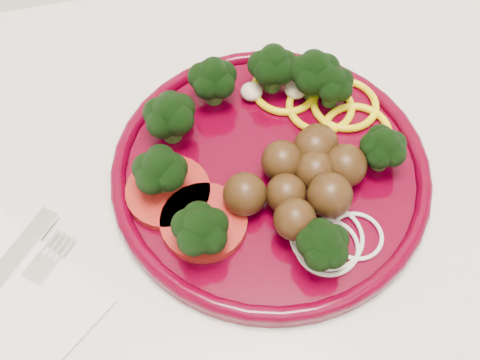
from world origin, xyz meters
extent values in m
cube|color=silver|center=(0.00, 1.70, 0.43)|extent=(2.40, 0.60, 0.87)
cube|color=silver|center=(0.00, 1.70, 0.89)|extent=(2.40, 0.60, 0.03)
cylinder|color=#460011|center=(-0.13, 1.73, 0.91)|extent=(0.28, 0.28, 0.01)
torus|color=#460011|center=(-0.13, 1.73, 0.91)|extent=(0.28, 0.28, 0.01)
sphere|color=#3E270F|center=(-0.12, 1.72, 0.93)|extent=(0.04, 0.04, 0.04)
sphere|color=#3E270F|center=(-0.10, 1.71, 0.93)|extent=(0.04, 0.04, 0.04)
sphere|color=#3E270F|center=(-0.13, 1.69, 0.93)|extent=(0.04, 0.04, 0.04)
sphere|color=#3E270F|center=(-0.10, 1.68, 0.93)|extent=(0.04, 0.04, 0.04)
sphere|color=#3E270F|center=(-0.13, 1.66, 0.93)|extent=(0.04, 0.04, 0.04)
sphere|color=#3E270F|center=(-0.09, 1.73, 0.93)|extent=(0.04, 0.04, 0.04)
sphere|color=#3E270F|center=(-0.16, 1.70, 0.93)|extent=(0.04, 0.04, 0.04)
sphere|color=#3E270F|center=(-0.07, 1.70, 0.93)|extent=(0.04, 0.04, 0.04)
sphere|color=#3E270F|center=(-0.09, 1.73, 0.93)|extent=(0.04, 0.04, 0.04)
torus|color=#E2C008|center=(-0.07, 1.78, 0.92)|extent=(0.07, 0.07, 0.01)
torus|color=#E2C008|center=(-0.04, 1.75, 0.92)|extent=(0.07, 0.07, 0.01)
torus|color=#E2C008|center=(-0.09, 1.81, 0.92)|extent=(0.07, 0.07, 0.01)
torus|color=#E2C008|center=(-0.05, 1.78, 0.92)|extent=(0.07, 0.07, 0.01)
cylinder|color=#720A07|center=(-0.22, 1.72, 0.92)|extent=(0.07, 0.07, 0.01)
cylinder|color=#720A07|center=(-0.20, 1.69, 0.92)|extent=(0.07, 0.07, 0.01)
torus|color=beige|center=(-0.11, 1.64, 0.91)|extent=(0.05, 0.05, 0.00)
torus|color=beige|center=(-0.08, 1.65, 0.91)|extent=(0.05, 0.05, 0.00)
torus|color=beige|center=(-0.10, 1.65, 0.91)|extent=(0.06, 0.06, 0.00)
ellipsoid|color=#C6B793|center=(-0.13, 1.81, 0.92)|extent=(0.02, 0.02, 0.01)
ellipsoid|color=#C6B793|center=(-0.20, 1.79, 0.92)|extent=(0.02, 0.02, 0.01)
ellipsoid|color=#C6B793|center=(-0.09, 1.80, 0.92)|extent=(0.02, 0.02, 0.01)
cube|color=silver|center=(-0.36, 1.69, 0.91)|extent=(0.08, 0.09, 0.00)
cube|color=silver|center=(-0.33, 1.68, 0.91)|extent=(0.03, 0.03, 0.00)
cube|color=silver|center=(-0.31, 1.69, 0.91)|extent=(0.02, 0.02, 0.00)
cube|color=silver|center=(-0.32, 1.70, 0.91)|extent=(0.02, 0.02, 0.00)
cube|color=silver|center=(-0.32, 1.70, 0.91)|extent=(0.02, 0.02, 0.00)
cube|color=silver|center=(-0.33, 1.70, 0.91)|extent=(0.02, 0.02, 0.00)
camera|label=1|loc=(-0.22, 1.45, 1.35)|focal=45.00mm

